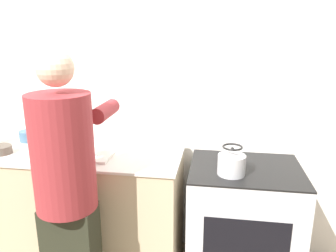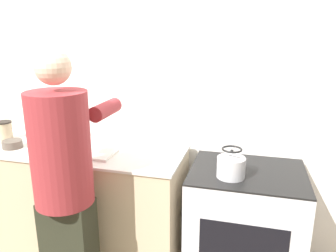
# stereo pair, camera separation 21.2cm
# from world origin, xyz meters

# --- Properties ---
(wall_back) EXTENTS (8.00, 0.05, 2.60)m
(wall_back) POSITION_xyz_m (0.00, 0.68, 1.30)
(wall_back) COLOR white
(wall_back) RESTS_ON ground_plane
(counter) EXTENTS (1.63, 0.62, 0.93)m
(counter) POSITION_xyz_m (-0.42, 0.30, 0.47)
(counter) COLOR #C6B28E
(counter) RESTS_ON ground_plane
(oven) EXTENTS (0.75, 0.62, 0.88)m
(oven) POSITION_xyz_m (0.84, 0.31, 0.44)
(oven) COLOR silver
(oven) RESTS_ON ground_plane
(person) EXTENTS (0.39, 0.62, 1.69)m
(person) POSITION_xyz_m (-0.20, -0.21, 0.91)
(person) COLOR #282A1D
(person) RESTS_ON ground_plane
(cutting_board) EXTENTS (0.34, 0.22, 0.02)m
(cutting_board) POSITION_xyz_m (-0.25, 0.20, 0.94)
(cutting_board) COLOR silver
(cutting_board) RESTS_ON counter
(knife) EXTENTS (0.19, 0.06, 0.01)m
(knife) POSITION_xyz_m (-0.26, 0.17, 0.96)
(knife) COLOR silver
(knife) RESTS_ON cutting_board
(kettle) EXTENTS (0.18, 0.18, 0.19)m
(kettle) POSITION_xyz_m (0.74, 0.19, 0.97)
(kettle) COLOR silver
(kettle) RESTS_ON oven
(bowl_prep) EXTENTS (0.15, 0.15, 0.06)m
(bowl_prep) POSITION_xyz_m (-0.88, 0.18, 0.96)
(bowl_prep) COLOR brown
(bowl_prep) RESTS_ON counter
(bowl_mixing) EXTENTS (0.14, 0.14, 0.08)m
(bowl_mixing) POSITION_xyz_m (-0.84, 0.48, 0.98)
(bowl_mixing) COLOR #426684
(bowl_mixing) RESTS_ON counter
(canister_jar) EXTENTS (0.12, 0.12, 0.15)m
(canister_jar) POSITION_xyz_m (-1.08, 0.35, 1.01)
(canister_jar) COLOR tan
(canister_jar) RESTS_ON counter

